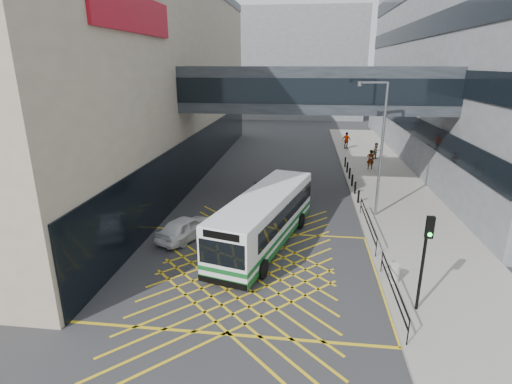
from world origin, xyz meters
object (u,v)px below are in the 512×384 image
at_px(car_white, 186,227).
at_px(bus, 266,217).
at_px(pedestrian_a, 370,159).
at_px(traffic_light, 425,250).
at_px(pedestrian_c, 347,140).
at_px(car_dark, 265,191).
at_px(litter_bin, 394,273).
at_px(car_silver, 284,177).
at_px(pedestrian_b, 376,151).
at_px(street_lamp, 379,142).

bearing_deg(car_white, bus, -157.88).
height_order(bus, pedestrian_a, bus).
distance_m(traffic_light, pedestrian_c, 30.83).
bearing_deg(car_dark, litter_bin, 118.72).
relative_size(car_silver, pedestrian_b, 2.69).
height_order(car_white, street_lamp, street_lamp).
distance_m(car_silver, pedestrian_b, 12.73).
distance_m(car_white, pedestrian_a, 20.18).
height_order(car_dark, pedestrian_b, pedestrian_b).
relative_size(bus, pedestrian_a, 5.88).
height_order(bus, car_dark, bus).
bearing_deg(pedestrian_a, pedestrian_c, -81.33).
bearing_deg(bus, traffic_light, -25.86).
bearing_deg(car_dark, traffic_light, 115.77).
bearing_deg(litter_bin, pedestrian_c, 88.88).
distance_m(car_white, car_silver, 11.71).
xyz_separation_m(bus, traffic_light, (6.40, -5.52, 1.19)).
bearing_deg(street_lamp, pedestrian_c, 81.59).
bearing_deg(pedestrian_c, car_white, 98.55).
bearing_deg(pedestrian_b, pedestrian_a, -134.92).
bearing_deg(pedestrian_a, car_dark, 48.23).
distance_m(bus, pedestrian_b, 22.22).
height_order(bus, traffic_light, traffic_light).
relative_size(bus, pedestrian_c, 5.64).
relative_size(street_lamp, litter_bin, 10.12).
bearing_deg(car_silver, pedestrian_a, -136.14).
bearing_deg(street_lamp, traffic_light, -96.98).
xyz_separation_m(bus, street_lamp, (6.26, 4.70, 3.23)).
bearing_deg(traffic_light, car_white, 150.64).
bearing_deg(car_white, pedestrian_c, -88.72).
relative_size(traffic_light, litter_bin, 4.90).
bearing_deg(car_white, car_dark, -93.44).
height_order(car_dark, litter_bin, car_dark).
height_order(pedestrian_a, pedestrian_b, pedestrian_a).
xyz_separation_m(car_silver, pedestrian_a, (7.37, 5.43, 0.36)).
distance_m(traffic_light, pedestrian_b, 26.06).
relative_size(car_dark, pedestrian_a, 2.55).
xyz_separation_m(pedestrian_a, pedestrian_b, (1.15, 4.03, -0.07)).
relative_size(street_lamp, pedestrian_c, 4.41).
distance_m(pedestrian_a, pedestrian_b, 4.19).
height_order(street_lamp, pedestrian_a, street_lamp).
height_order(street_lamp, litter_bin, street_lamp).
height_order(bus, pedestrian_c, bus).
xyz_separation_m(car_silver, pedestrian_b, (8.51, 9.46, 0.29)).
bearing_deg(car_silver, litter_bin, 118.62).
bearing_deg(car_silver, street_lamp, 140.91).
bearing_deg(pedestrian_b, traffic_light, -124.59).
bearing_deg(traffic_light, pedestrian_c, 88.46).
bearing_deg(litter_bin, street_lamp, 87.67).
xyz_separation_m(car_white, traffic_light, (10.76, -5.72, 2.05)).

